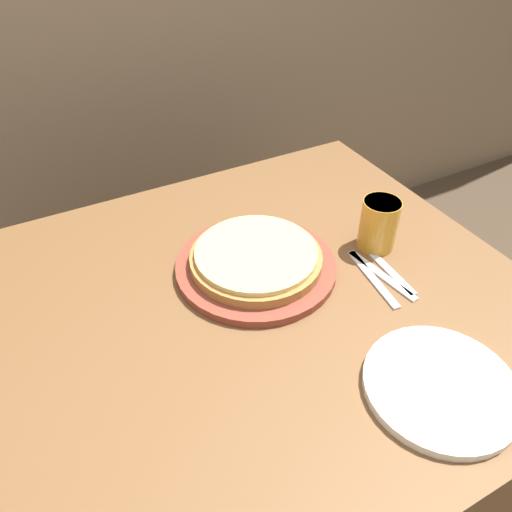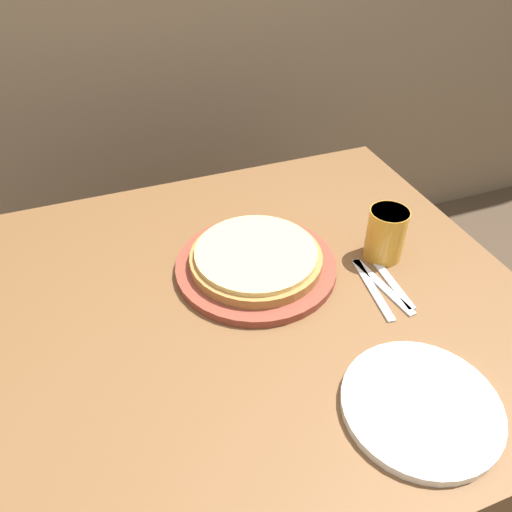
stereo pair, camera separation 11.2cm
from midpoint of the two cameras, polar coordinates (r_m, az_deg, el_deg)
name	(u,v)px [view 1 (the left image)]	position (r m, az deg, el deg)	size (l,w,h in m)	color
ground_plane	(260,474)	(1.70, -1.61, -23.75)	(12.00, 12.00, 0.00)	#473828
dining_table	(261,402)	(1.37, -1.91, -16.49)	(1.15, 1.06, 0.77)	brown
pizza_on_board	(256,261)	(1.13, -2.84, -0.72)	(0.37, 0.37, 0.06)	brown
beer_glass	(379,222)	(1.19, 11.31, 3.68)	(0.09, 0.09, 0.13)	gold
dinner_plate	(440,387)	(0.95, 17.14, -14.25)	(0.27, 0.27, 0.02)	white
fork	(373,279)	(1.13, 10.47, -2.68)	(0.04, 0.20, 0.00)	silver
dinner_knife	(381,275)	(1.14, 11.48, -2.27)	(0.04, 0.20, 0.00)	silver
spoon	(390,272)	(1.16, 12.46, -1.88)	(0.03, 0.17, 0.00)	silver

